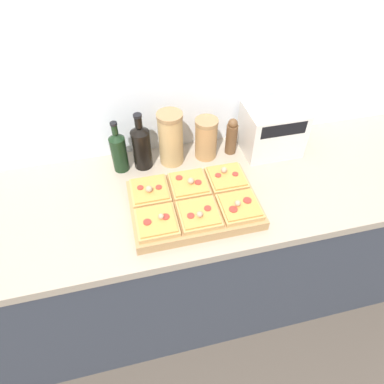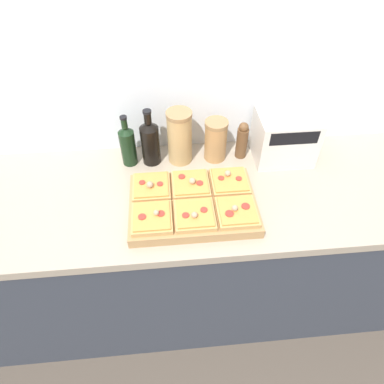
% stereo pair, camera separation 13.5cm
% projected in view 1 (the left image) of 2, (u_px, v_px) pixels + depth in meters
% --- Properties ---
extents(ground_plane, '(12.00, 12.00, 0.00)m').
position_uv_depth(ground_plane, '(211.00, 345.00, 1.89)').
color(ground_plane, '#4C4238').
extents(wall_back, '(6.00, 0.06, 2.50)m').
position_uv_depth(wall_back, '(179.00, 75.00, 1.45)').
color(wall_back, silver).
rests_on(wall_back, ground_plane).
extents(kitchen_counter, '(2.63, 0.67, 0.91)m').
position_uv_depth(kitchen_counter, '(198.00, 251.00, 1.78)').
color(kitchen_counter, '#333842').
rests_on(kitchen_counter, ground_plane).
extents(cutting_board, '(0.50, 0.35, 0.04)m').
position_uv_depth(cutting_board, '(194.00, 204.00, 1.37)').
color(cutting_board, '#A37A4C').
rests_on(cutting_board, kitchen_counter).
extents(pizza_slice_back_left, '(0.15, 0.16, 0.06)m').
position_uv_depth(pizza_slice_back_left, '(150.00, 191.00, 1.37)').
color(pizza_slice_back_left, tan).
rests_on(pizza_slice_back_left, cutting_board).
extents(pizza_slice_back_center, '(0.15, 0.16, 0.05)m').
position_uv_depth(pizza_slice_back_center, '(189.00, 184.00, 1.40)').
color(pizza_slice_back_center, tan).
rests_on(pizza_slice_back_center, cutting_board).
extents(pizza_slice_back_right, '(0.15, 0.16, 0.05)m').
position_uv_depth(pizza_slice_back_right, '(227.00, 178.00, 1.42)').
color(pizza_slice_back_right, tan).
rests_on(pizza_slice_back_right, cutting_board).
extents(pizza_slice_front_left, '(0.15, 0.16, 0.05)m').
position_uv_depth(pizza_slice_front_left, '(157.00, 222.00, 1.26)').
color(pizza_slice_front_left, tan).
rests_on(pizza_slice_front_left, cutting_board).
extents(pizza_slice_front_center, '(0.15, 0.16, 0.05)m').
position_uv_depth(pizza_slice_front_center, '(199.00, 214.00, 1.28)').
color(pizza_slice_front_center, tan).
rests_on(pizza_slice_front_center, cutting_board).
extents(pizza_slice_front_right, '(0.15, 0.16, 0.05)m').
position_uv_depth(pizza_slice_front_right, '(240.00, 207.00, 1.31)').
color(pizza_slice_front_right, tan).
rests_on(pizza_slice_front_right, cutting_board).
extents(olive_oil_bottle, '(0.07, 0.07, 0.25)m').
position_uv_depth(olive_oil_bottle, '(119.00, 151.00, 1.48)').
color(olive_oil_bottle, black).
rests_on(olive_oil_bottle, kitchen_counter).
extents(wine_bottle, '(0.08, 0.08, 0.27)m').
position_uv_depth(wine_bottle, '(141.00, 146.00, 1.48)').
color(wine_bottle, black).
rests_on(wine_bottle, kitchen_counter).
extents(grain_jar_tall, '(0.11, 0.11, 0.25)m').
position_uv_depth(grain_jar_tall, '(171.00, 138.00, 1.49)').
color(grain_jar_tall, tan).
rests_on(grain_jar_tall, kitchen_counter).
extents(grain_jar_short, '(0.10, 0.10, 0.20)m').
position_uv_depth(grain_jar_short, '(206.00, 138.00, 1.54)').
color(grain_jar_short, '#AD7F4C').
rests_on(grain_jar_short, kitchen_counter).
extents(pepper_mill, '(0.05, 0.05, 0.18)m').
position_uv_depth(pepper_mill, '(232.00, 136.00, 1.57)').
color(pepper_mill, brown).
rests_on(pepper_mill, kitchen_counter).
extents(toaster_oven, '(0.28, 0.21, 0.22)m').
position_uv_depth(toaster_oven, '(272.00, 129.00, 1.57)').
color(toaster_oven, beige).
rests_on(toaster_oven, kitchen_counter).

